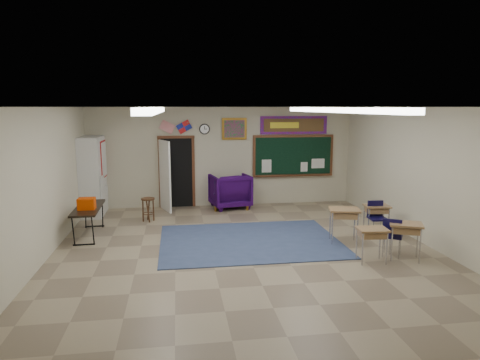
{
  "coord_description": "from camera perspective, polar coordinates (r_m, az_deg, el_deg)",
  "views": [
    {
      "loc": [
        -1.39,
        -8.38,
        3.0
      ],
      "look_at": [
        0.08,
        1.5,
        1.29
      ],
      "focal_mm": 32.0,
      "sensor_mm": 36.0,
      "label": 1
    }
  ],
  "objects": [
    {
      "name": "front_wall",
      "position": [
        4.38,
        10.71,
        -10.48
      ],
      "size": [
        8.0,
        0.04,
        3.0
      ],
      "primitive_type": "cube",
      "color": "#BAB397",
      "rests_on": "floor"
    },
    {
      "name": "student_desk_back_right",
      "position": [
        9.15,
        21.14,
        -7.36
      ],
      "size": [
        0.75,
        0.67,
        0.74
      ],
      "rotation": [
        0.0,
        0.0,
        -0.41
      ],
      "color": "#9E7349",
      "rests_on": "floor"
    },
    {
      "name": "back_wall",
      "position": [
        13.04,
        -2.3,
        3.1
      ],
      "size": [
        8.0,
        0.04,
        3.0
      ],
      "primitive_type": "cube",
      "color": "#BAB397",
      "rests_on": "floor"
    },
    {
      "name": "wall_flags",
      "position": [
        12.83,
        -8.58,
        7.28
      ],
      "size": [
        1.16,
        0.06,
        0.7
      ],
      "primitive_type": null,
      "color": "red",
      "rests_on": "back_wall"
    },
    {
      "name": "left_wall",
      "position": [
        8.9,
        -25.4,
        -0.94
      ],
      "size": [
        0.04,
        9.0,
        3.0
      ],
      "primitive_type": "cube",
      "color": "#BAB397",
      "rests_on": "floor"
    },
    {
      "name": "student_chair_desk_b",
      "position": [
        10.53,
        17.88,
        -5.01
      ],
      "size": [
        0.44,
        0.44,
        0.82
      ],
      "primitive_type": null,
      "rotation": [
        0.0,
        0.0,
        -0.06
      ],
      "color": "black",
      "rests_on": "floor"
    },
    {
      "name": "fluorescent_strips",
      "position": [
        8.49,
        0.95,
        9.31
      ],
      "size": [
        3.86,
        6.0,
        0.1
      ],
      "primitive_type": null,
      "color": "white",
      "rests_on": "ceiling"
    },
    {
      "name": "folding_table",
      "position": [
        10.69,
        -19.51,
        -5.06
      ],
      "size": [
        0.6,
        1.69,
        0.95
      ],
      "rotation": [
        0.0,
        0.0,
        0.02
      ],
      "color": "black",
      "rests_on": "floor"
    },
    {
      "name": "student_chair_reading",
      "position": [
        12.79,
        -2.62,
        -1.78
      ],
      "size": [
        0.47,
        0.47,
        0.91
      ],
      "primitive_type": null,
      "rotation": [
        0.0,
        0.0,
        3.18
      ],
      "color": "black",
      "rests_on": "floor"
    },
    {
      "name": "student_desk_front_left",
      "position": [
        9.83,
        13.67,
        -5.7
      ],
      "size": [
        0.75,
        0.63,
        0.78
      ],
      "rotation": [
        0.0,
        0.0,
        -0.24
      ],
      "color": "#9E7349",
      "rests_on": "floor"
    },
    {
      "name": "student_desk_back_left",
      "position": [
        8.79,
        17.15,
        -8.06
      ],
      "size": [
        0.6,
        0.47,
        0.68
      ],
      "rotation": [
        0.0,
        0.0,
        -0.08
      ],
      "color": "#9E7349",
      "rests_on": "floor"
    },
    {
      "name": "ceiling",
      "position": [
        8.49,
        0.95,
        9.71
      ],
      "size": [
        8.0,
        9.0,
        0.04
      ],
      "primitive_type": "cube",
      "color": "beige",
      "rests_on": "back_wall"
    },
    {
      "name": "right_wall",
      "position": [
        10.07,
        24.0,
        0.3
      ],
      "size": [
        0.04,
        9.0,
        3.0
      ],
      "primitive_type": "cube",
      "color": "#BAB397",
      "rests_on": "floor"
    },
    {
      "name": "storage_cabinet",
      "position": [
        12.59,
        -19.0,
        0.49
      ],
      "size": [
        0.59,
        1.25,
        2.2
      ],
      "color": "silver",
      "rests_on": "floor"
    },
    {
      "name": "student_desk_front_right",
      "position": [
        10.78,
        17.72,
        -4.8
      ],
      "size": [
        0.62,
        0.49,
        0.69
      ],
      "rotation": [
        0.0,
        0.0,
        -0.1
      ],
      "color": "#9E7349",
      "rests_on": "floor"
    },
    {
      "name": "wingback_armchair",
      "position": [
        12.86,
        -1.38,
        -1.44
      ],
      "size": [
        1.28,
        1.31,
        1.03
      ],
      "primitive_type": "imported",
      "rotation": [
        0.0,
        0.0,
        3.32
      ],
      "color": "#210539",
      "rests_on": "floor"
    },
    {
      "name": "floor",
      "position": [
        9.0,
        0.9,
        -9.75
      ],
      "size": [
        9.0,
        9.0,
        0.0
      ],
      "primitive_type": "plane",
      "color": "gray",
      "rests_on": "ground"
    },
    {
      "name": "chalkboard",
      "position": [
        13.42,
        7.11,
        3.06
      ],
      "size": [
        2.55,
        0.14,
        1.3
      ],
      "color": "#582E19",
      "rests_on": "back_wall"
    },
    {
      "name": "wooden_stool",
      "position": [
        11.61,
        -12.14,
        -3.84
      ],
      "size": [
        0.35,
        0.35,
        0.63
      ],
      "color": "#482E15",
      "rests_on": "floor"
    },
    {
      "name": "area_rug",
      "position": [
        9.78,
        1.3,
        -8.09
      ],
      "size": [
        4.0,
        3.0,
        0.02
      ],
      "primitive_type": "cube",
      "color": "#354366",
      "rests_on": "floor"
    },
    {
      "name": "bulletin_board",
      "position": [
        13.34,
        7.2,
        7.27
      ],
      "size": [
        2.1,
        0.05,
        0.55
      ],
      "color": "#AB0E1F",
      "rests_on": "back_wall"
    },
    {
      "name": "student_chair_desk_a",
      "position": [
        9.27,
        19.63,
        -7.12
      ],
      "size": [
        0.56,
        0.56,
        0.81
      ],
      "primitive_type": null,
      "rotation": [
        0.0,
        0.0,
        2.57
      ],
      "color": "black",
      "rests_on": "floor"
    },
    {
      "name": "wall_clock",
      "position": [
        12.89,
        -4.76,
        6.79
      ],
      "size": [
        0.32,
        0.05,
        0.32
      ],
      "color": "black",
      "rests_on": "back_wall"
    },
    {
      "name": "framed_art_print",
      "position": [
        12.97,
        -0.76,
        6.84
      ],
      "size": [
        0.75,
        0.05,
        0.65
      ],
      "color": "#8D5F1B",
      "rests_on": "back_wall"
    },
    {
      "name": "doorway",
      "position": [
        12.87,
        -8.87,
        0.92
      ],
      "size": [
        1.1,
        0.89,
        2.16
      ],
      "color": "black",
      "rests_on": "back_wall"
    }
  ]
}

